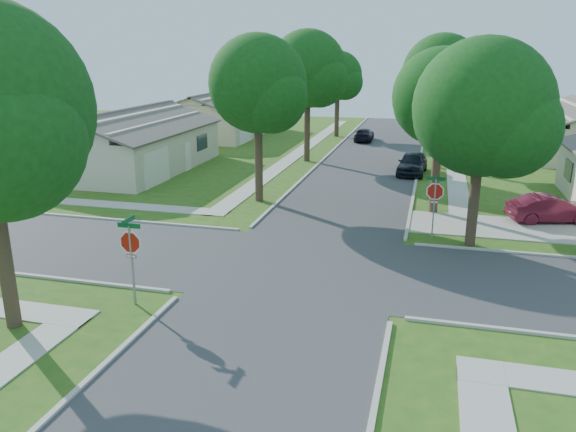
{
  "coord_description": "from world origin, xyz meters",
  "views": [
    {
      "loc": [
        4.47,
        -19.84,
        8.08
      ],
      "look_at": [
        -1.03,
        1.26,
        1.6
      ],
      "focal_mm": 35.0,
      "sensor_mm": 36.0,
      "label": 1
    }
  ],
  "objects_px": {
    "tree_e_near": "(442,102)",
    "tree_w_near": "(259,88)",
    "stop_sign_sw": "(131,246)",
    "car_driveway": "(551,209)",
    "tree_e_far": "(442,74)",
    "tree_ne_corner": "(484,114)",
    "house_nw_near": "(130,148)",
    "car_curb_west": "(364,135)",
    "tree_w_mid": "(308,73)",
    "tree_w_far": "(338,78)",
    "house_nw_far": "(219,119)",
    "car_curb_east": "(412,163)",
    "tree_e_mid": "(442,77)",
    "stop_sign_ne": "(435,194)"
  },
  "relations": [
    {
      "from": "house_nw_far",
      "to": "stop_sign_ne",
      "type": "bearing_deg",
      "value": -52.84
    },
    {
      "from": "tree_e_far",
      "to": "tree_w_near",
      "type": "relative_size",
      "value": 0.97
    },
    {
      "from": "tree_w_mid",
      "to": "tree_ne_corner",
      "type": "bearing_deg",
      "value": -56.78
    },
    {
      "from": "tree_e_far",
      "to": "tree_w_near",
      "type": "height_order",
      "value": "tree_w_near"
    },
    {
      "from": "stop_sign_ne",
      "to": "tree_e_far",
      "type": "bearing_deg",
      "value": 89.9
    },
    {
      "from": "tree_w_mid",
      "to": "tree_ne_corner",
      "type": "relative_size",
      "value": 1.1
    },
    {
      "from": "car_driveway",
      "to": "car_curb_west",
      "type": "relative_size",
      "value": 1.01
    },
    {
      "from": "house_nw_near",
      "to": "car_curb_east",
      "type": "xyz_separation_m",
      "value": [
        19.19,
        3.33,
        -0.77
      ]
    },
    {
      "from": "house_nw_near",
      "to": "house_nw_far",
      "type": "xyz_separation_m",
      "value": [
        0.0,
        17.0,
        0.0
      ]
    },
    {
      "from": "tree_e_mid",
      "to": "tree_w_far",
      "type": "distance_m",
      "value": 16.06
    },
    {
      "from": "tree_w_far",
      "to": "house_nw_far",
      "type": "xyz_separation_m",
      "value": [
        -11.34,
        -2.01,
        -3.99
      ]
    },
    {
      "from": "tree_e_mid",
      "to": "car_driveway",
      "type": "bearing_deg",
      "value": -66.03
    },
    {
      "from": "tree_e_far",
      "to": "car_driveway",
      "type": "xyz_separation_m",
      "value": [
        5.48,
        -25.31,
        -5.31
      ]
    },
    {
      "from": "tree_w_mid",
      "to": "house_nw_far",
      "type": "distance_m",
      "value": 16.56
    },
    {
      "from": "stop_sign_sw",
      "to": "tree_w_mid",
      "type": "distance_m",
      "value": 26.09
    },
    {
      "from": "tree_e_near",
      "to": "tree_w_near",
      "type": "height_order",
      "value": "tree_w_near"
    },
    {
      "from": "stop_sign_ne",
      "to": "tree_w_mid",
      "type": "height_order",
      "value": "tree_w_mid"
    },
    {
      "from": "stop_sign_ne",
      "to": "stop_sign_sw",
      "type": "bearing_deg",
      "value": -135.0
    },
    {
      "from": "stop_sign_ne",
      "to": "car_curb_east",
      "type": "xyz_separation_m",
      "value": [
        -1.5,
        13.63,
        -1.29
      ]
    },
    {
      "from": "tree_w_near",
      "to": "house_nw_far",
      "type": "distance_m",
      "value": 26.05
    },
    {
      "from": "tree_ne_corner",
      "to": "house_nw_near",
      "type": "relative_size",
      "value": 0.64
    },
    {
      "from": "car_driveway",
      "to": "car_curb_east",
      "type": "distance_m",
      "value": 11.92
    },
    {
      "from": "stop_sign_sw",
      "to": "tree_ne_corner",
      "type": "height_order",
      "value": "tree_ne_corner"
    },
    {
      "from": "tree_w_near",
      "to": "car_curb_west",
      "type": "height_order",
      "value": "tree_w_near"
    },
    {
      "from": "stop_sign_ne",
      "to": "house_nw_near",
      "type": "relative_size",
      "value": 0.22
    },
    {
      "from": "tree_e_far",
      "to": "tree_ne_corner",
      "type": "distance_m",
      "value": 29.85
    },
    {
      "from": "car_curb_east",
      "to": "tree_w_near",
      "type": "bearing_deg",
      "value": -125.93
    },
    {
      "from": "tree_e_far",
      "to": "stop_sign_sw",
      "type": "bearing_deg",
      "value": -103.73
    },
    {
      "from": "tree_e_mid",
      "to": "tree_w_mid",
      "type": "bearing_deg",
      "value": 180.0
    },
    {
      "from": "tree_w_near",
      "to": "house_nw_near",
      "type": "xyz_separation_m",
      "value": [
        -11.35,
        5.99,
        -4.6
      ]
    },
    {
      "from": "stop_sign_sw",
      "to": "tree_e_far",
      "type": "distance_m",
      "value": 40.04
    },
    {
      "from": "tree_ne_corner",
      "to": "car_curb_east",
      "type": "bearing_deg",
      "value": 102.61
    },
    {
      "from": "tree_w_mid",
      "to": "tree_w_far",
      "type": "xyz_separation_m",
      "value": [
        -0.01,
        13.0,
        -0.98
      ]
    },
    {
      "from": "tree_e_near",
      "to": "car_driveway",
      "type": "relative_size",
      "value": 2.04
    },
    {
      "from": "house_nw_near",
      "to": "stop_sign_ne",
      "type": "bearing_deg",
      "value": -26.46
    },
    {
      "from": "tree_ne_corner",
      "to": "house_nw_far",
      "type": "relative_size",
      "value": 0.64
    },
    {
      "from": "tree_e_near",
      "to": "tree_ne_corner",
      "type": "relative_size",
      "value": 0.96
    },
    {
      "from": "tree_w_near",
      "to": "car_curb_east",
      "type": "xyz_separation_m",
      "value": [
        7.84,
        9.32,
        -5.37
      ]
    },
    {
      "from": "tree_e_far",
      "to": "house_nw_far",
      "type": "height_order",
      "value": "tree_e_far"
    },
    {
      "from": "stop_sign_sw",
      "to": "car_driveway",
      "type": "distance_m",
      "value": 20.11
    },
    {
      "from": "stop_sign_sw",
      "to": "tree_e_near",
      "type": "xyz_separation_m",
      "value": [
        9.45,
        13.71,
        3.61
      ]
    },
    {
      "from": "stop_sign_ne",
      "to": "tree_ne_corner",
      "type": "distance_m",
      "value": 3.96
    },
    {
      "from": "car_curb_east",
      "to": "tree_e_near",
      "type": "bearing_deg",
      "value": -76.42
    },
    {
      "from": "car_driveway",
      "to": "tree_w_mid",
      "type": "bearing_deg",
      "value": 34.11
    },
    {
      "from": "stop_sign_sw",
      "to": "tree_w_far",
      "type": "height_order",
      "value": "tree_w_far"
    },
    {
      "from": "stop_sign_ne",
      "to": "car_driveway",
      "type": "height_order",
      "value": "stop_sign_ne"
    },
    {
      "from": "house_nw_near",
      "to": "car_curb_east",
      "type": "relative_size",
      "value": 3.12
    },
    {
      "from": "house_nw_near",
      "to": "car_curb_east",
      "type": "bearing_deg",
      "value": 9.86
    },
    {
      "from": "house_nw_far",
      "to": "tree_ne_corner",
      "type": "bearing_deg",
      "value": -51.19
    },
    {
      "from": "tree_w_far",
      "to": "house_nw_near",
      "type": "bearing_deg",
      "value": -120.82
    }
  ]
}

